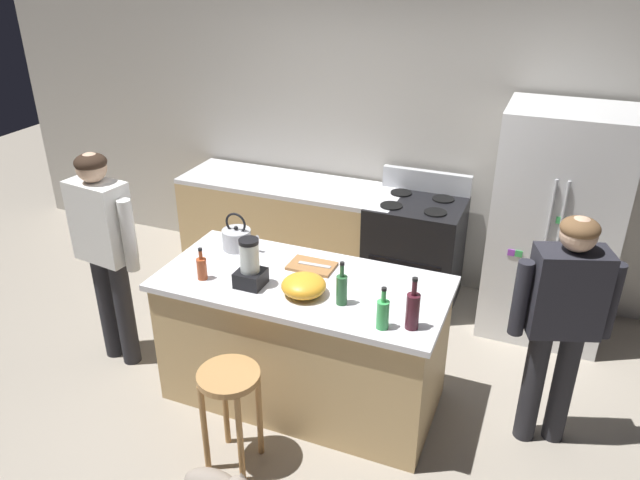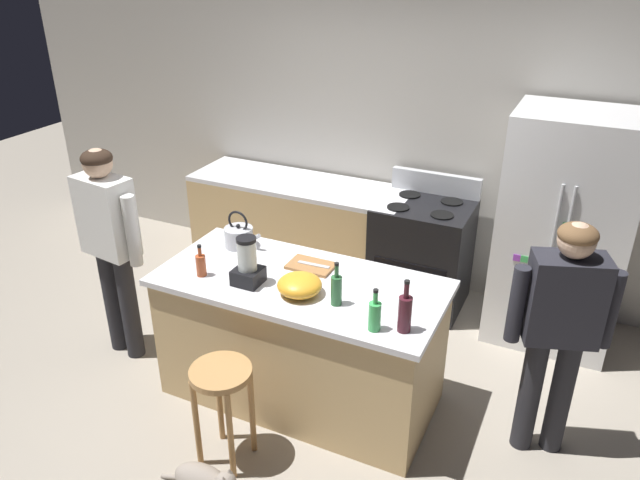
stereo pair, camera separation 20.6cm
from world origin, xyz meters
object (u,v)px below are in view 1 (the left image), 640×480
(refrigerator, at_px, (554,226))
(bottle_olive_oil, at_px, (342,289))
(bottle_wine, at_px, (413,310))
(bar_stool, at_px, (230,394))
(tea_kettle, at_px, (237,238))
(bottle_soda, at_px, (383,313))
(mixing_bowl, at_px, (304,286))
(cutting_board, at_px, (312,266))
(bottle_cooking_sauce, at_px, (202,268))
(person_by_island_left, at_px, (104,241))
(blender_appliance, at_px, (250,266))
(person_by_sink_right, at_px, (563,313))
(kitchen_island, at_px, (303,340))
(chef_knife, at_px, (315,265))
(stove_range, at_px, (414,251))

(refrigerator, relative_size, bottle_olive_oil, 6.51)
(bottle_wine, bearing_deg, bar_stool, -153.17)
(tea_kettle, bearing_deg, bottle_soda, -24.34)
(bottle_olive_oil, xyz_separation_m, mixing_bowl, (-0.25, 0.01, -0.04))
(bar_stool, xyz_separation_m, cutting_board, (0.13, 0.89, 0.41))
(bar_stool, relative_size, bottle_olive_oil, 2.39)
(bottle_soda, bearing_deg, cutting_board, 142.03)
(mixing_bowl, bearing_deg, bottle_cooking_sauce, -174.33)
(bar_stool, bearing_deg, mixing_bowl, 68.53)
(person_by_island_left, relative_size, bottle_soda, 6.29)
(blender_appliance, bearing_deg, person_by_sink_right, 11.49)
(blender_appliance, distance_m, cutting_board, 0.46)
(bottle_soda, height_order, cutting_board, bottle_soda)
(refrigerator, distance_m, bottle_olive_oil, 1.99)
(person_by_island_left, relative_size, bottle_wine, 5.10)
(tea_kettle, bearing_deg, kitchen_island, -22.24)
(bottle_soda, xyz_separation_m, tea_kettle, (-1.22, 0.55, -0.02))
(blender_appliance, relative_size, bottle_soda, 1.23)
(person_by_island_left, distance_m, blender_appliance, 1.16)
(mixing_bowl, distance_m, chef_knife, 0.34)
(refrigerator, height_order, person_by_sink_right, refrigerator)
(bar_stool, xyz_separation_m, bottle_cooking_sauce, (-0.45, 0.49, 0.47))
(person_by_sink_right, distance_m, cutting_board, 1.55)
(bottle_cooking_sauce, xyz_separation_m, bottle_soda, (1.21, -0.09, 0.02))
(stove_range, distance_m, chef_knife, 1.46)
(person_by_island_left, height_order, bar_stool, person_by_island_left)
(person_by_island_left, bearing_deg, kitchen_island, 4.86)
(person_by_sink_right, xyz_separation_m, bar_stool, (-1.68, -0.91, -0.41))
(refrigerator, bearing_deg, stove_range, 178.66)
(stove_range, relative_size, blender_appliance, 3.46)
(person_by_island_left, xyz_separation_m, bottle_cooking_sauce, (0.84, -0.09, 0.01))
(refrigerator, distance_m, bottle_soda, 1.98)
(kitchen_island, xyz_separation_m, stove_range, (0.37, 1.52, 0.01))
(cutting_board, bearing_deg, person_by_island_left, -167.80)
(bottle_wine, bearing_deg, cutting_board, 151.13)
(kitchen_island, bearing_deg, bottle_olive_oil, -25.76)
(bottle_olive_oil, height_order, cutting_board, bottle_olive_oil)
(stove_range, relative_size, mixing_bowl, 3.99)
(refrigerator, xyz_separation_m, bottle_cooking_sauce, (-2.02, -1.71, 0.09))
(stove_range, distance_m, blender_appliance, 1.90)
(person_by_sink_right, xyz_separation_m, blender_appliance, (-1.81, -0.37, 0.12))
(stove_range, xyz_separation_m, bar_stool, (-0.51, -2.23, 0.05))
(blender_appliance, xyz_separation_m, bottle_wine, (1.04, -0.08, -0.02))
(refrigerator, distance_m, mixing_bowl, 2.13)
(bottle_cooking_sauce, bearing_deg, stove_range, 61.05)
(stove_range, xyz_separation_m, bottle_olive_oil, (-0.04, -1.68, 0.54))
(bottle_cooking_sauce, bearing_deg, person_by_sink_right, 10.97)
(kitchen_island, distance_m, bar_stool, 0.72)
(person_by_island_left, bearing_deg, cutting_board, 12.20)
(refrigerator, distance_m, cutting_board, 1.95)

